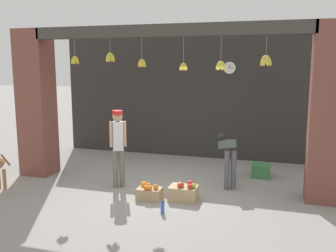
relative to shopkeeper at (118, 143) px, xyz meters
The scene contains 12 objects.
ground_plane 1.32m from the shopkeeper, ahead, with size 60.00×60.00×0.00m, color gray.
shop_back_wall 3.25m from the shopkeeper, 73.29° to the left, with size 7.53×0.12×3.31m, color #2D2B28.
shop_pillar_left 2.35m from the shopkeeper, 169.73° to the left, with size 0.70×0.60×3.31m, color brown.
shop_pillar_right 4.11m from the shopkeeper, ahead, with size 0.70×0.60×3.31m, color brown.
storefront_awning 2.39m from the shopkeeper, 13.19° to the left, with size 5.63×0.29×0.90m.
shopkeeper is the anchor object (origin of this frame).
worker_stooping 2.28m from the shopkeeper, 18.95° to the left, with size 0.49×0.78×1.06m.
fruit_crate_oranges 1.27m from the shopkeeper, 29.97° to the right, with size 0.45×0.32×0.31m.
fruit_crate_apples 1.72m from the shopkeeper, 12.73° to the right, with size 0.53×0.38×0.36m.
produce_box_green 3.32m from the shopkeeper, 29.41° to the left, with size 0.40×0.38×0.31m, color #387A42.
water_bottle 1.89m from the shopkeeper, 39.80° to the right, with size 0.07×0.07×0.23m.
wall_clock 3.81m from the shopkeeper, 57.97° to the left, with size 0.33×0.03×0.33m.
Camera 1 is at (2.23, -7.01, 2.56)m, focal length 40.00 mm.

